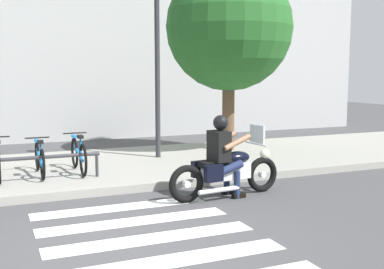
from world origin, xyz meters
TOP-DOWN VIEW (x-y plane):
  - ground_plane at (0.00, 0.00)m, footprint 48.00×48.00m
  - sidewalk at (0.00, 4.62)m, footprint 24.00×4.40m
  - crosswalk_stripe_1 at (0.40, -0.80)m, footprint 2.80×0.40m
  - crosswalk_stripe_2 at (0.40, 0.00)m, footprint 2.80×0.40m
  - crosswalk_stripe_3 at (0.40, 0.80)m, footprint 2.80×0.40m
  - crosswalk_stripe_4 at (0.40, 1.60)m, footprint 2.80×0.40m
  - motorcycle at (2.27, 1.52)m, footprint 2.21×0.71m
  - rider at (2.19, 1.52)m, footprint 0.67×0.58m
  - bicycle_4 at (-0.60, 3.96)m, footprint 0.48×1.59m
  - bicycle_5 at (0.16, 3.95)m, footprint 0.48×1.62m
  - street_lamp at (2.22, 5.02)m, footprint 0.28×0.28m
  - tree_near_rack at (4.31, 5.42)m, footprint 3.26×3.26m
  - building_backdrop at (0.00, 10.32)m, footprint 24.00×1.20m

SIDE VIEW (x-z plane):
  - ground_plane at x=0.00m, z-range 0.00..0.00m
  - crosswalk_stripe_1 at x=0.40m, z-range 0.00..0.01m
  - crosswalk_stripe_2 at x=0.40m, z-range 0.00..0.01m
  - crosswalk_stripe_3 at x=0.40m, z-range 0.00..0.01m
  - crosswalk_stripe_4 at x=0.40m, z-range 0.00..0.01m
  - sidewalk at x=0.00m, z-range 0.00..0.15m
  - motorcycle at x=2.27m, z-range -0.16..1.08m
  - bicycle_4 at x=-0.60m, z-range 0.12..0.84m
  - bicycle_5 at x=0.16m, z-range 0.12..0.90m
  - rider at x=2.19m, z-range 0.11..1.55m
  - street_lamp at x=2.22m, z-range 0.46..4.96m
  - tree_near_rack at x=4.31m, z-range 0.83..5.78m
  - building_backdrop at x=0.00m, z-range 0.00..7.58m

